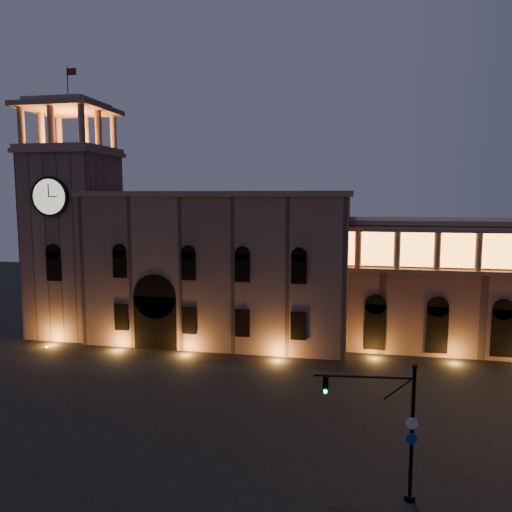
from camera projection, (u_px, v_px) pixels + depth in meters
The scene contains 4 objects.
ground at pixel (173, 416), 38.79m from camera, with size 160.00×160.00×0.00m, color black.
government_building at pixel (220, 266), 59.53m from camera, with size 30.80×12.80×17.60m.
clock_tower at pixel (74, 233), 61.67m from camera, with size 9.80×9.80×32.40m.
traffic_light at pixel (394, 429), 27.66m from camera, with size 5.75×0.99×7.91m.
Camera 1 is at (13.46, -35.12, 16.97)m, focal length 35.00 mm.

